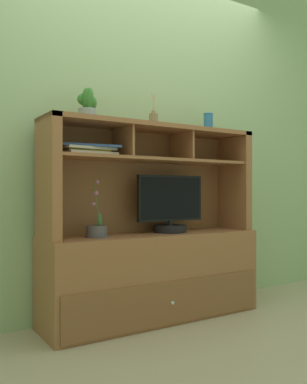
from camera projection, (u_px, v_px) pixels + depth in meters
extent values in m
cube|color=tan|center=(153.00, 320.00, 2.83)|extent=(6.00, 6.00, 0.02)
cube|color=#97B27D|center=(136.00, 119.00, 3.03)|extent=(6.00, 0.02, 2.80)
cube|color=#935A36|center=(153.00, 276.00, 2.83)|extent=(1.54, 0.42, 0.58)
cube|color=brown|center=(171.00, 303.00, 2.65)|extent=(1.47, 0.01, 0.27)
sphere|color=silver|center=(173.00, 303.00, 2.64)|extent=(0.02, 0.02, 0.02)
cube|color=#935A36|center=(48.00, 178.00, 2.44)|extent=(0.06, 0.34, 0.74)
cube|color=#935A36|center=(233.00, 181.00, 3.22)|extent=(0.06, 0.34, 0.74)
cube|color=brown|center=(142.00, 182.00, 2.97)|extent=(1.48, 0.02, 0.71)
cube|color=#935A36|center=(153.00, 128.00, 2.83)|extent=(1.54, 0.34, 0.03)
cube|color=#935A36|center=(153.00, 160.00, 2.83)|extent=(1.42, 0.30, 0.02)
cube|color=#935A36|center=(123.00, 142.00, 2.71)|extent=(0.02, 0.29, 0.19)
cube|color=#935A36|center=(181.00, 146.00, 2.96)|extent=(0.02, 0.29, 0.19)
cylinder|color=black|center=(170.00, 229.00, 2.91)|extent=(0.23, 0.23, 0.05)
cylinder|color=black|center=(170.00, 223.00, 2.91)|extent=(0.04, 0.04, 0.03)
cube|color=black|center=(170.00, 198.00, 2.91)|extent=(0.53, 0.03, 0.32)
cube|color=black|center=(171.00, 198.00, 2.89)|extent=(0.50, 0.00, 0.29)
cylinder|color=#514B50|center=(97.00, 231.00, 2.60)|extent=(0.13, 0.13, 0.07)
cylinder|color=#514B50|center=(97.00, 237.00, 2.60)|extent=(0.15, 0.15, 0.01)
cylinder|color=#4C6B38|center=(97.00, 204.00, 2.60)|extent=(0.04, 0.04, 0.27)
sphere|color=#CA6EAC|center=(94.00, 204.00, 2.59)|extent=(0.02, 0.02, 0.02)
sphere|color=#CA6EAC|center=(96.00, 193.00, 2.60)|extent=(0.03, 0.03, 0.03)
sphere|color=#CA6EAC|center=(97.00, 182.00, 2.58)|extent=(0.02, 0.02, 0.02)
ellipsoid|color=#4C965A|center=(100.00, 221.00, 2.60)|extent=(0.06, 0.08, 0.11)
ellipsoid|color=#4C965A|center=(99.00, 221.00, 2.62)|extent=(0.04, 0.04, 0.08)
cube|color=beige|center=(88.00, 154.00, 2.59)|extent=(0.33, 0.23, 0.02)
cube|color=gold|center=(86.00, 151.00, 2.59)|extent=(0.28, 0.16, 0.01)
cube|color=beige|center=(86.00, 149.00, 2.59)|extent=(0.35, 0.24, 0.02)
cube|color=#324C8B|center=(88.00, 146.00, 2.59)|extent=(0.40, 0.26, 0.01)
cylinder|color=olive|center=(154.00, 120.00, 2.83)|extent=(0.06, 0.06, 0.08)
cylinder|color=olive|center=(154.00, 112.00, 2.83)|extent=(0.03, 0.03, 0.02)
cylinder|color=tan|center=(154.00, 104.00, 2.83)|extent=(0.00, 0.03, 0.14)
cylinder|color=tan|center=(153.00, 104.00, 2.83)|extent=(0.03, 0.00, 0.14)
cylinder|color=tan|center=(153.00, 104.00, 2.83)|extent=(0.00, 0.04, 0.14)
cylinder|color=tan|center=(154.00, 103.00, 2.83)|extent=(0.04, 0.00, 0.14)
cylinder|color=gray|center=(87.00, 114.00, 2.54)|extent=(0.11, 0.11, 0.06)
cylinder|color=gray|center=(87.00, 118.00, 2.54)|extent=(0.13, 0.13, 0.01)
ellipsoid|color=#35712A|center=(92.00, 103.00, 2.56)|extent=(0.06, 0.06, 0.08)
ellipsoid|color=#35712A|center=(88.00, 100.00, 2.56)|extent=(0.08, 0.07, 0.13)
ellipsoid|color=#35712A|center=(83.00, 99.00, 2.55)|extent=(0.07, 0.06, 0.07)
ellipsoid|color=#35712A|center=(87.00, 97.00, 2.53)|extent=(0.05, 0.06, 0.12)
ellipsoid|color=#35712A|center=(90.00, 98.00, 2.52)|extent=(0.05, 0.06, 0.13)
cylinder|color=#296496|center=(208.00, 123.00, 3.11)|extent=(0.07, 0.07, 0.13)
torus|color=#296496|center=(208.00, 114.00, 3.11)|extent=(0.07, 0.07, 0.01)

